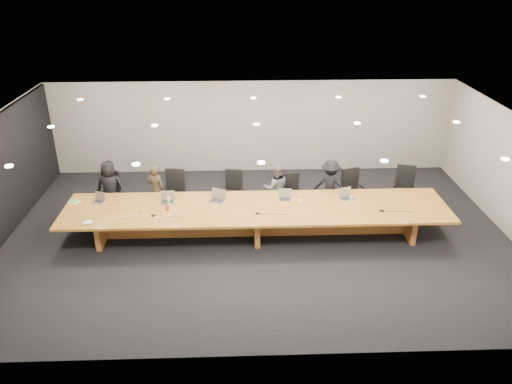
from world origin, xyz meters
TOP-DOWN VIEW (x-y plane):
  - ground at (0.00, 0.00)m, footprint 12.00×12.00m
  - back_wall at (0.00, 4.00)m, footprint 12.00×0.02m
  - conference_table at (0.00, 0.00)m, footprint 9.00×1.80m
  - chair_far_left at (-3.77, 1.31)m, footprint 0.69×0.69m
  - chair_left at (-2.08, 1.18)m, footprint 0.68×0.68m
  - chair_mid_left at (-0.57, 1.35)m, footprint 0.64×0.64m
  - chair_mid_right at (0.99, 1.25)m, footprint 0.58×0.58m
  - chair_right at (2.55, 1.15)m, footprint 0.72×0.72m
  - chair_far_right at (3.94, 1.30)m, footprint 0.72×0.72m
  - person_a at (-3.69, 1.28)m, footprint 0.73×0.50m
  - person_b at (-2.52, 1.23)m, footprint 0.57×0.48m
  - person_c at (0.55, 1.22)m, footprint 0.68×0.55m
  - person_d at (1.96, 1.27)m, footprint 1.01×0.77m
  - laptop_a at (-3.76, 0.40)m, footprint 0.34×0.29m
  - laptop_b at (-2.12, 0.31)m, footprint 0.34×0.25m
  - laptop_c at (-0.94, 0.34)m, footprint 0.43×0.38m
  - laptop_d at (0.69, 0.35)m, footprint 0.35×0.28m
  - laptop_e at (2.21, 0.34)m, footprint 0.40×0.35m
  - water_bottle at (-2.06, 0.14)m, footprint 0.08×0.08m
  - amber_mug at (-2.06, -0.07)m, footprint 0.09×0.09m
  - paper_cup_near at (1.06, 0.15)m, footprint 0.09×0.09m
  - paper_cup_far at (2.29, 0.30)m, footprint 0.10×0.10m
  - notepad at (-4.35, 0.43)m, footprint 0.30×0.27m
  - lime_gadget at (-4.36, 0.43)m, footprint 0.21×0.15m
  - av_box at (-3.76, -0.64)m, footprint 0.25×0.22m
  - mic_left at (-2.35, -0.34)m, footprint 0.15×0.15m
  - mic_center at (0.01, -0.32)m, footprint 0.14×0.14m
  - mic_right at (2.89, -0.29)m, footprint 0.14×0.14m

SIDE VIEW (x-z plane):
  - ground at x=0.00m, z-range 0.00..0.00m
  - chair_mid_right at x=0.99m, z-range 0.00..1.00m
  - conference_table at x=0.00m, z-range 0.15..0.90m
  - chair_mid_left at x=-0.57m, z-range 0.00..1.08m
  - chair_far_left at x=-3.77m, z-range 0.00..1.12m
  - chair_right at x=2.55m, z-range 0.00..1.15m
  - chair_far_right at x=3.94m, z-range 0.00..1.15m
  - chair_left at x=-2.08m, z-range 0.00..1.19m
  - person_b at x=-2.52m, z-range 0.00..1.34m
  - person_c at x=0.55m, z-range 0.00..1.34m
  - person_d at x=1.96m, z-range 0.00..1.39m
  - person_a at x=-3.69m, z-range 0.00..1.45m
  - notepad at x=-4.35m, z-range 0.75..0.76m
  - mic_center at x=0.01m, z-range 0.75..0.78m
  - mic_left at x=-2.35m, z-range 0.75..0.78m
  - av_box at x=-3.76m, z-range 0.75..0.78m
  - mic_right at x=2.89m, z-range 0.75..0.78m
  - lime_gadget at x=-4.36m, z-range 0.76..0.79m
  - paper_cup_far at x=2.29m, z-range 0.75..0.84m
  - paper_cup_near at x=1.06m, z-range 0.75..0.85m
  - amber_mug at x=-2.06m, z-range 0.75..0.86m
  - laptop_a at x=-3.76m, z-range 0.75..0.98m
  - water_bottle at x=-2.06m, z-range 0.75..0.98m
  - laptop_d at x=0.69m, z-range 0.75..1.00m
  - laptop_b at x=-2.12m, z-range 0.75..1.01m
  - laptop_e at x=2.21m, z-range 0.75..1.02m
  - laptop_c at x=-0.94m, z-range 0.75..1.03m
  - back_wall at x=0.00m, z-range 0.00..2.80m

